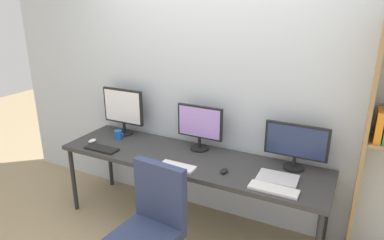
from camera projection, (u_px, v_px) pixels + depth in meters
name	position (u px, v px, depth m)	size (l,w,h in m)	color
wall_back	(209.00, 88.00, 3.38)	(4.92, 0.10, 2.60)	silver
desk	(190.00, 162.00, 3.22)	(2.52, 0.68, 0.74)	#333333
monitor_left	(123.00, 109.00, 3.68)	(0.48, 0.18, 0.50)	black
monitor_center	(200.00, 125.00, 3.30)	(0.46, 0.18, 0.44)	black
monitor_right	(296.00, 144.00, 2.93)	(0.53, 0.18, 0.40)	black
keyboard_left	(102.00, 149.00, 3.37)	(0.34, 0.13, 0.02)	black
keyboard_center	(177.00, 167.00, 3.01)	(0.32, 0.13, 0.02)	silver
keyboard_right	(274.00, 189.00, 2.65)	(0.38, 0.13, 0.02)	silver
mouse_left_side	(92.00, 141.00, 3.54)	(0.06, 0.10, 0.03)	silver
mouse_right_side	(224.00, 171.00, 2.92)	(0.06, 0.10, 0.03)	black
laptop_closed	(278.00, 179.00, 2.81)	(0.32, 0.22, 0.02)	silver
coffee_mug	(118.00, 135.00, 3.62)	(0.11, 0.08, 0.09)	blue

